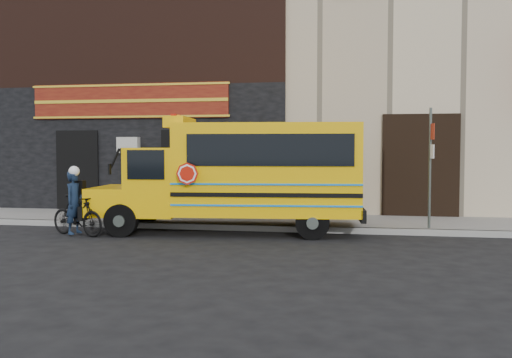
{
  "coord_description": "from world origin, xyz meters",
  "views": [
    {
      "loc": [
        2.24,
        -11.84,
        2.12
      ],
      "look_at": [
        -0.25,
        1.85,
        1.39
      ],
      "focal_mm": 40.0,
      "sensor_mm": 36.0,
      "label": 1
    }
  ],
  "objects_px": {
    "sign_pole": "(430,165)",
    "cyclist": "(75,204)",
    "bicycle": "(77,215)",
    "school_bus": "(242,173)"
  },
  "relations": [
    {
      "from": "sign_pole",
      "to": "cyclist",
      "type": "distance_m",
      "value": 8.81
    },
    {
      "from": "sign_pole",
      "to": "bicycle",
      "type": "xyz_separation_m",
      "value": [
        -8.51,
        -1.82,
        -1.23
      ]
    },
    {
      "from": "cyclist",
      "to": "sign_pole",
      "type": "bearing_deg",
      "value": -67.17
    },
    {
      "from": "school_bus",
      "to": "sign_pole",
      "type": "xyz_separation_m",
      "value": [
        4.65,
        0.58,
        0.22
      ]
    },
    {
      "from": "school_bus",
      "to": "bicycle",
      "type": "distance_m",
      "value": 4.17
    },
    {
      "from": "bicycle",
      "to": "cyclist",
      "type": "relative_size",
      "value": 1.08
    },
    {
      "from": "school_bus",
      "to": "sign_pole",
      "type": "relative_size",
      "value": 2.25
    },
    {
      "from": "sign_pole",
      "to": "school_bus",
      "type": "bearing_deg",
      "value": -172.87
    },
    {
      "from": "sign_pole",
      "to": "bicycle",
      "type": "bearing_deg",
      "value": -167.89
    },
    {
      "from": "school_bus",
      "to": "cyclist",
      "type": "distance_m",
      "value": 4.17
    }
  ]
}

